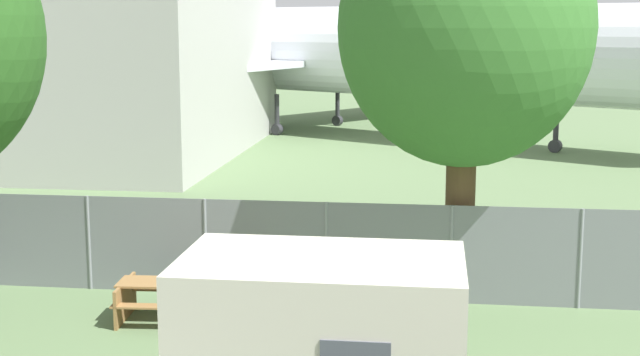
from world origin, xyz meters
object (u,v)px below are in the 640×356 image
Objects in this scene: airplane at (329,51)px; portable_cabin at (322,354)px; picnic_bench_near_cabin at (170,295)px; tree_near_hangar at (465,29)px.

portable_cabin is (4.05, -34.80, -2.88)m from airplane.
airplane reaches higher than portable_cabin.
tree_near_hangar reaches higher than picnic_bench_near_cabin.
picnic_bench_near_cabin is at bearing -59.54° from airplane.
picnic_bench_near_cabin is (0.50, -29.99, -3.72)m from airplane.
portable_cabin is 8.47m from tree_near_hangar.
airplane is at bearing 90.95° from picnic_bench_near_cabin.
picnic_bench_near_cabin is 0.24× the size of tree_near_hangar.
tree_near_hangar is (1.97, 7.08, 4.20)m from portable_cabin.
portable_cabin is 1.82× the size of picnic_bench_near_cabin.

